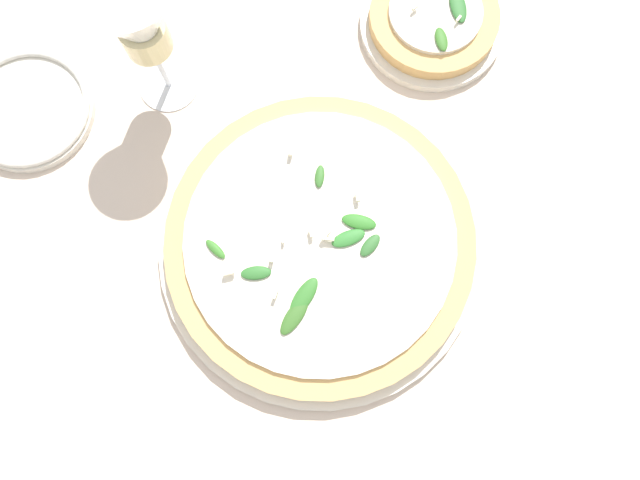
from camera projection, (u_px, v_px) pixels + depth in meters
The scene contains 5 objects.
ground_plane at pixel (340, 255), 0.69m from camera, with size 6.00×6.00×0.00m, color beige.
pizza_arugula_main at pixel (320, 243), 0.68m from camera, with size 0.36×0.36×0.05m.
pizza_personal_side at pixel (433, 20), 0.74m from camera, with size 0.17×0.17×0.04m.
wine_glass at pixel (139, 24), 0.62m from camera, with size 0.09×0.09×0.18m.
side_plate_white at pixel (28, 110), 0.72m from camera, with size 0.15×0.15×0.02m.
Camera 1 is at (-0.08, -0.12, 0.68)m, focal length 35.00 mm.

